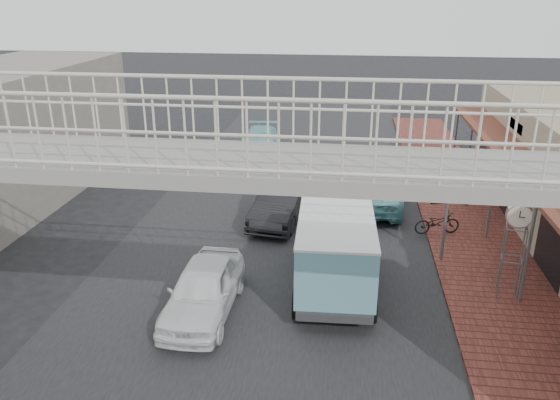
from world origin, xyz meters
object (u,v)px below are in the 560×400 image
(angkot_van, at_px, (336,244))
(angkot_curb, at_px, (371,186))
(white_hatchback, at_px, (203,289))
(street_clock, at_px, (518,220))
(motorcycle_near, at_px, (437,222))
(arrow_sign, at_px, (471,190))
(angkot_far, at_px, (260,142))
(dark_sedan, at_px, (282,202))
(motorcycle_far, at_px, (459,168))

(angkot_van, bearing_deg, angkot_curb, 78.33)
(white_hatchback, xyz_separation_m, angkot_van, (3.24, 1.54, 0.73))
(angkot_curb, bearing_deg, street_clock, 120.08)
(motorcycle_near, bearing_deg, arrow_sign, -176.51)
(white_hatchback, relative_size, angkot_far, 0.87)
(dark_sedan, height_order, arrow_sign, arrow_sign)
(white_hatchback, bearing_deg, arrow_sign, 29.17)
(motorcycle_near, bearing_deg, street_clock, -175.67)
(street_clock, bearing_deg, white_hatchback, -156.58)
(white_hatchback, distance_m, angkot_van, 3.66)
(angkot_far, bearing_deg, angkot_van, -77.28)
(arrow_sign, bearing_deg, white_hatchback, -169.92)
(angkot_curb, height_order, angkot_van, angkot_van)
(white_hatchback, distance_m, street_clock, 8.14)
(dark_sedan, relative_size, arrow_sign, 1.53)
(dark_sedan, xyz_separation_m, motorcycle_far, (7.05, 5.30, -0.14))
(angkot_van, bearing_deg, dark_sedan, 111.23)
(angkot_far, bearing_deg, street_clock, -60.76)
(motorcycle_far, bearing_deg, white_hatchback, 170.93)
(motorcycle_near, xyz_separation_m, motorcycle_far, (1.75, 6.05, 0.04))
(angkot_curb, xyz_separation_m, angkot_far, (-5.27, 6.08, -0.06))
(angkot_curb, relative_size, arrow_sign, 1.87)
(white_hatchback, bearing_deg, motorcycle_near, 40.98)
(dark_sedan, height_order, motorcycle_far, dark_sedan)
(motorcycle_near, height_order, motorcycle_far, motorcycle_far)
(dark_sedan, xyz_separation_m, angkot_far, (-2.10, 8.07, -0.04))
(angkot_far, bearing_deg, motorcycle_far, -22.08)
(angkot_far, bearing_deg, arrow_sign, -58.15)
(angkot_van, xyz_separation_m, motorcycle_far, (5.01, 10.01, -0.85))
(angkot_far, xyz_separation_m, angkot_van, (4.14, -12.79, 0.74))
(motorcycle_near, relative_size, street_clock, 0.58)
(angkot_van, height_order, motorcycle_far, angkot_van)
(white_hatchback, bearing_deg, dark_sedan, 79.85)
(dark_sedan, relative_size, angkot_far, 0.93)
(white_hatchback, xyz_separation_m, dark_sedan, (1.20, 6.26, 0.03))
(street_clock, bearing_deg, angkot_curb, 128.94)
(dark_sedan, relative_size, motorcycle_far, 2.83)
(angkot_far, height_order, arrow_sign, arrow_sign)
(motorcycle_near, bearing_deg, angkot_far, 25.69)
(arrow_sign, bearing_deg, motorcycle_near, 89.44)
(motorcycle_near, bearing_deg, angkot_curb, 23.51)
(street_clock, bearing_deg, motorcycle_far, 98.87)
(motorcycle_near, height_order, arrow_sign, arrow_sign)
(white_hatchback, xyz_separation_m, arrow_sign, (7.05, 3.81, 1.64))
(motorcycle_far, bearing_deg, dark_sedan, 153.39)
(angkot_curb, bearing_deg, angkot_far, -46.45)
(dark_sedan, bearing_deg, motorcycle_near, -0.38)
(angkot_van, bearing_deg, angkot_far, 105.81)
(angkot_far, distance_m, street_clock, 15.47)
(white_hatchback, distance_m, angkot_far, 14.36)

